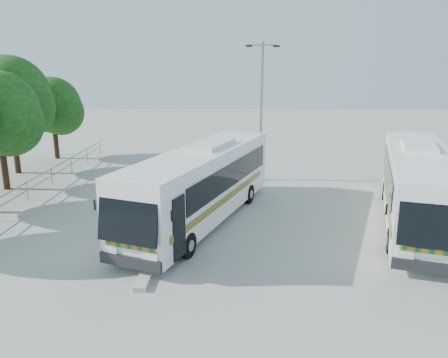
{
  "coord_description": "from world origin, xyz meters",
  "views": [
    {
      "loc": [
        0.69,
        -17.88,
        6.75
      ],
      "look_at": [
        0.04,
        1.69,
        1.58
      ],
      "focal_mm": 35.0,
      "sensor_mm": 36.0,
      "label": 1
    }
  ],
  "objects_px": {
    "tree_far_d": "(11,97)",
    "coach_main": "(202,183)",
    "tree_far_e": "(53,105)",
    "lamppost": "(261,106)",
    "coach_adjacent": "(417,184)"
  },
  "relations": [
    {
      "from": "coach_main",
      "to": "lamppost",
      "type": "height_order",
      "value": "lamppost"
    },
    {
      "from": "tree_far_d",
      "to": "coach_main",
      "type": "height_order",
      "value": "tree_far_d"
    },
    {
      "from": "coach_main",
      "to": "lamppost",
      "type": "xyz_separation_m",
      "value": [
        2.87,
        7.26,
        2.65
      ]
    },
    {
      "from": "coach_adjacent",
      "to": "lamppost",
      "type": "distance_m",
      "value": 9.98
    },
    {
      "from": "coach_adjacent",
      "to": "lamppost",
      "type": "height_order",
      "value": "lamppost"
    },
    {
      "from": "tree_far_e",
      "to": "lamppost",
      "type": "relative_size",
      "value": 0.74
    },
    {
      "from": "tree_far_d",
      "to": "lamppost",
      "type": "relative_size",
      "value": 0.92
    },
    {
      "from": "tree_far_d",
      "to": "lamppost",
      "type": "bearing_deg",
      "value": -4.43
    },
    {
      "from": "tree_far_d",
      "to": "coach_main",
      "type": "distance_m",
      "value": 15.34
    },
    {
      "from": "tree_far_d",
      "to": "tree_far_e",
      "type": "relative_size",
      "value": 1.24
    },
    {
      "from": "tree_far_d",
      "to": "coach_main",
      "type": "xyz_separation_m",
      "value": [
        12.44,
        -8.44,
        -3.06
      ]
    },
    {
      "from": "tree_far_e",
      "to": "lamppost",
      "type": "bearing_deg",
      "value": -21.24
    },
    {
      "from": "tree_far_e",
      "to": "coach_main",
      "type": "relative_size",
      "value": 0.51
    },
    {
      "from": "tree_far_d",
      "to": "coach_adjacent",
      "type": "xyz_separation_m",
      "value": [
        21.68,
        -8.4,
        -3.06
      ]
    },
    {
      "from": "coach_main",
      "to": "lamppost",
      "type": "relative_size",
      "value": 1.46
    }
  ]
}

